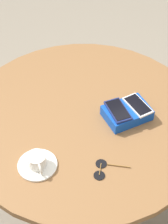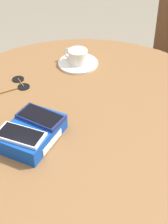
% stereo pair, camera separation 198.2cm
% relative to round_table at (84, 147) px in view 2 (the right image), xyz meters
% --- Properties ---
extents(round_table, '(1.06, 1.06, 0.78)m').
position_rel_round_table_xyz_m(round_table, '(0.00, 0.00, 0.00)').
color(round_table, '#2D2D2D').
rests_on(round_table, ground_plane).
extents(phone_box, '(0.19, 0.14, 0.05)m').
position_rel_round_table_xyz_m(phone_box, '(-0.16, 0.10, 0.15)').
color(phone_box, '#0F42AD').
rests_on(phone_box, round_table).
extents(phone_white, '(0.07, 0.14, 0.01)m').
position_rel_round_table_xyz_m(phone_white, '(-0.20, 0.10, 0.18)').
color(phone_white, silver).
rests_on(phone_white, phone_box).
extents(phone_navy, '(0.09, 0.14, 0.01)m').
position_rel_round_table_xyz_m(phone_navy, '(-0.11, 0.09, 0.18)').
color(phone_navy, navy).
rests_on(phone_navy, phone_box).
extents(saucer, '(0.15, 0.15, 0.01)m').
position_rel_round_table_xyz_m(saucer, '(0.28, 0.15, 0.13)').
color(saucer, silver).
rests_on(saucer, round_table).
extents(coffee_cup, '(0.07, 0.10, 0.05)m').
position_rel_round_table_xyz_m(coffee_cup, '(0.28, 0.15, 0.16)').
color(coffee_cup, silver).
rests_on(coffee_cup, saucer).
extents(sunglasses, '(0.15, 0.09, 0.01)m').
position_rel_round_table_xyz_m(sunglasses, '(0.07, 0.29, 0.13)').
color(sunglasses, black).
rests_on(sunglasses, round_table).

